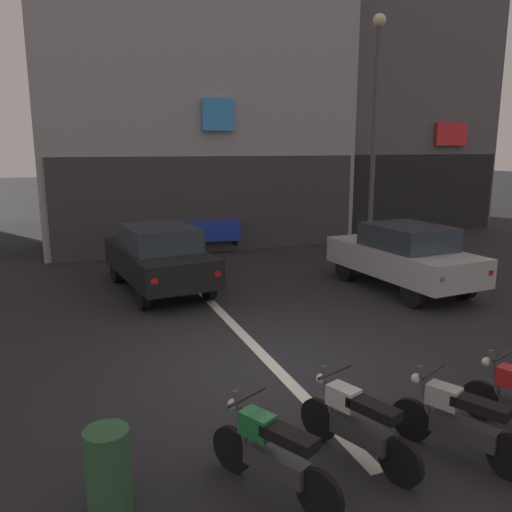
{
  "coord_description": "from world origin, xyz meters",
  "views": [
    {
      "loc": [
        -3.0,
        -7.19,
        3.48
      ],
      "look_at": [
        0.45,
        2.0,
        1.4
      ],
      "focal_mm": 36.01,
      "sensor_mm": 36.0,
      "label": 1
    }
  ],
  "objects_px": {
    "car_black_crossing_near": "(159,256)",
    "trash_bin": "(108,470)",
    "street_lamp": "(375,119)",
    "motorcycle_white_row_left_mid": "(356,423)",
    "motorcycle_green_row_leftmost": "(271,452)",
    "motorcycle_silver_row_centre": "(459,421)",
    "car_blue_down_street": "(206,219)",
    "car_silver_parked_kerbside": "(403,255)"
  },
  "relations": [
    {
      "from": "motorcycle_white_row_left_mid",
      "to": "motorcycle_silver_row_centre",
      "type": "bearing_deg",
      "value": -18.69
    },
    {
      "from": "motorcycle_silver_row_centre",
      "to": "trash_bin",
      "type": "xyz_separation_m",
      "value": [
        -3.78,
        0.51,
        -0.03
      ]
    },
    {
      "from": "car_black_crossing_near",
      "to": "street_lamp",
      "type": "height_order",
      "value": "street_lamp"
    },
    {
      "from": "car_black_crossing_near",
      "to": "trash_bin",
      "type": "distance_m",
      "value": 7.9
    },
    {
      "from": "car_black_crossing_near",
      "to": "motorcycle_silver_row_centre",
      "type": "distance_m",
      "value": 8.4
    },
    {
      "from": "car_blue_down_street",
      "to": "motorcycle_green_row_leftmost",
      "type": "distance_m",
      "value": 14.25
    },
    {
      "from": "car_blue_down_street",
      "to": "street_lamp",
      "type": "relative_size",
      "value": 0.61
    },
    {
      "from": "motorcycle_green_row_leftmost",
      "to": "motorcycle_white_row_left_mid",
      "type": "height_order",
      "value": "same"
    },
    {
      "from": "motorcycle_green_row_leftmost",
      "to": "motorcycle_white_row_left_mid",
      "type": "bearing_deg",
      "value": 10.05
    },
    {
      "from": "car_silver_parked_kerbside",
      "to": "street_lamp",
      "type": "xyz_separation_m",
      "value": [
        0.66,
        2.54,
        3.39
      ]
    },
    {
      "from": "car_silver_parked_kerbside",
      "to": "motorcycle_white_row_left_mid",
      "type": "height_order",
      "value": "car_silver_parked_kerbside"
    },
    {
      "from": "car_blue_down_street",
      "to": "street_lamp",
      "type": "distance_m",
      "value": 7.28
    },
    {
      "from": "trash_bin",
      "to": "motorcycle_white_row_left_mid",
      "type": "bearing_deg",
      "value": -2.93
    },
    {
      "from": "motorcycle_white_row_left_mid",
      "to": "motorcycle_silver_row_centre",
      "type": "relative_size",
      "value": 1.04
    },
    {
      "from": "street_lamp",
      "to": "motorcycle_silver_row_centre",
      "type": "relative_size",
      "value": 4.6
    },
    {
      "from": "street_lamp",
      "to": "motorcycle_green_row_leftmost",
      "type": "height_order",
      "value": "street_lamp"
    },
    {
      "from": "car_black_crossing_near",
      "to": "motorcycle_green_row_leftmost",
      "type": "xyz_separation_m",
      "value": [
        -0.3,
        -7.99,
        -0.43
      ]
    },
    {
      "from": "car_black_crossing_near",
      "to": "motorcycle_white_row_left_mid",
      "type": "height_order",
      "value": "car_black_crossing_near"
    },
    {
      "from": "street_lamp",
      "to": "trash_bin",
      "type": "relative_size",
      "value": 8.3
    },
    {
      "from": "street_lamp",
      "to": "motorcycle_white_row_left_mid",
      "type": "height_order",
      "value": "street_lamp"
    },
    {
      "from": "street_lamp",
      "to": "motorcycle_white_row_left_mid",
      "type": "xyz_separation_m",
      "value": [
        -5.53,
        -8.35,
        -3.81
      ]
    },
    {
      "from": "car_silver_parked_kerbside",
      "to": "motorcycle_green_row_leftmost",
      "type": "relative_size",
      "value": 2.81
    },
    {
      "from": "motorcycle_green_row_leftmost",
      "to": "street_lamp",
      "type": "bearing_deg",
      "value": 52.17
    },
    {
      "from": "car_black_crossing_near",
      "to": "trash_bin",
      "type": "height_order",
      "value": "car_black_crossing_near"
    },
    {
      "from": "car_silver_parked_kerbside",
      "to": "car_blue_down_street",
      "type": "relative_size",
      "value": 0.99
    },
    {
      "from": "car_black_crossing_near",
      "to": "trash_bin",
      "type": "bearing_deg",
      "value": -103.7
    },
    {
      "from": "car_black_crossing_near",
      "to": "trash_bin",
      "type": "relative_size",
      "value": 5.03
    },
    {
      "from": "car_blue_down_street",
      "to": "trash_bin",
      "type": "relative_size",
      "value": 5.04
    },
    {
      "from": "car_black_crossing_near",
      "to": "car_silver_parked_kerbside",
      "type": "bearing_deg",
      "value": -19.3
    },
    {
      "from": "motorcycle_white_row_left_mid",
      "to": "trash_bin",
      "type": "height_order",
      "value": "motorcycle_white_row_left_mid"
    },
    {
      "from": "car_black_crossing_near",
      "to": "motorcycle_green_row_leftmost",
      "type": "distance_m",
      "value": 8.01
    },
    {
      "from": "motorcycle_green_row_leftmost",
      "to": "motorcycle_white_row_left_mid",
      "type": "xyz_separation_m",
      "value": [
        1.11,
        0.2,
        0.0
      ]
    },
    {
      "from": "motorcycle_white_row_left_mid",
      "to": "motorcycle_silver_row_centre",
      "type": "height_order",
      "value": "same"
    },
    {
      "from": "car_black_crossing_near",
      "to": "car_silver_parked_kerbside",
      "type": "xyz_separation_m",
      "value": [
        5.68,
        -1.99,
        0.0
      ]
    },
    {
      "from": "car_black_crossing_near",
      "to": "car_silver_parked_kerbside",
      "type": "relative_size",
      "value": 1.01
    },
    {
      "from": "motorcycle_silver_row_centre",
      "to": "motorcycle_green_row_leftmost",
      "type": "bearing_deg",
      "value": 175.41
    },
    {
      "from": "trash_bin",
      "to": "motorcycle_silver_row_centre",
      "type": "bearing_deg",
      "value": -7.69
    },
    {
      "from": "car_blue_down_street",
      "to": "motorcycle_green_row_leftmost",
      "type": "height_order",
      "value": "car_blue_down_street"
    },
    {
      "from": "street_lamp",
      "to": "trash_bin",
      "type": "height_order",
      "value": "street_lamp"
    },
    {
      "from": "car_silver_parked_kerbside",
      "to": "motorcycle_silver_row_centre",
      "type": "xyz_separation_m",
      "value": [
        -3.77,
        -6.18,
        -0.43
      ]
    },
    {
      "from": "trash_bin",
      "to": "car_blue_down_street",
      "type": "bearing_deg",
      "value": 71.15
    },
    {
      "from": "car_silver_parked_kerbside",
      "to": "trash_bin",
      "type": "xyz_separation_m",
      "value": [
        -7.54,
        -5.67,
        -0.46
      ]
    }
  ]
}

